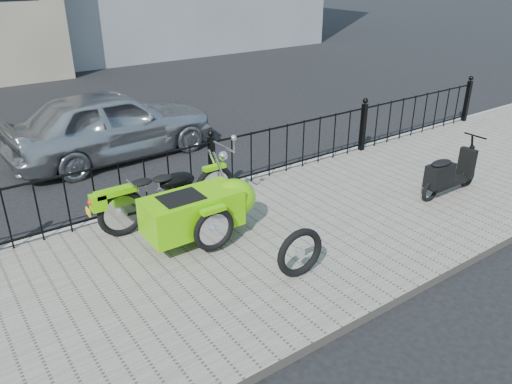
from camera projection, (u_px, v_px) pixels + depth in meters
ground at (258, 229)px, 7.42m from camera, size 120.00×120.00×0.00m
sidewalk at (279, 240)px, 7.02m from camera, size 30.00×3.80×0.12m
curb at (209, 192)px, 8.45m from camera, size 30.00×0.10×0.12m
iron_fence at (212, 166)px, 8.13m from camera, size 14.11×0.11×1.08m
motorcycle_sidecar at (199, 204)px, 6.84m from camera, size 2.28×1.48×0.98m
scooter at (447, 175)px, 8.07m from camera, size 1.36×0.40×0.92m
spare_tire at (300, 253)px, 6.00m from camera, size 0.65×0.13×0.64m
sedan_car at (112, 124)px, 9.86m from camera, size 4.14×1.88×1.38m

